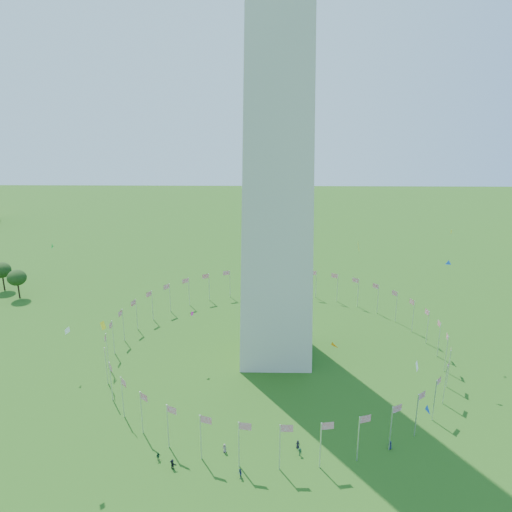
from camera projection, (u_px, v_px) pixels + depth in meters
The scene contains 2 objects.
flag_ring at pixel (275, 339), 122.39m from camera, with size 80.24×80.24×9.00m.
kites_aloft at pixel (353, 337), 89.61m from camera, with size 99.65×76.23×30.15m.
Camera 1 is at (-2.76, -60.58, 60.86)m, focal length 35.00 mm.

